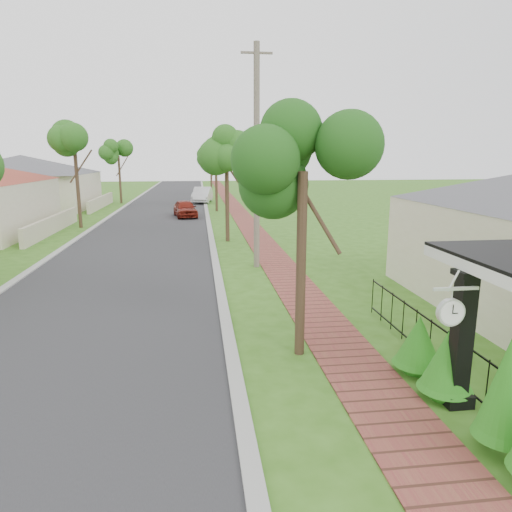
{
  "coord_description": "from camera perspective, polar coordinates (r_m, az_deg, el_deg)",
  "views": [
    {
      "loc": [
        -0.0,
        -8.04,
        4.4
      ],
      "look_at": [
        1.67,
        5.22,
        1.5
      ],
      "focal_mm": 32.0,
      "sensor_mm": 36.0,
      "label": 1
    }
  ],
  "objects": [
    {
      "name": "ground",
      "position": [
        9.17,
        -6.57,
        -16.54
      ],
      "size": [
        160.0,
        160.0,
        0.0
      ],
      "primitive_type": "plane",
      "color": "#336217",
      "rests_on": "ground"
    },
    {
      "name": "parked_car_red",
      "position": [
        34.71,
        -8.84,
        5.87
      ],
      "size": [
        2.09,
        3.91,
        1.27
      ],
      "primitive_type": "imported",
      "rotation": [
        0.0,
        0.0,
        0.17
      ],
      "color": "maroon",
      "rests_on": "ground"
    },
    {
      "name": "hedge_row",
      "position": [
        8.66,
        25.31,
        -13.46
      ],
      "size": [
        0.9,
        4.39,
        2.3
      ],
      "color": "#217116",
      "rests_on": "ground"
    },
    {
      "name": "street_trees",
      "position": [
        35.0,
        -12.18,
        12.2
      ],
      "size": [
        10.7,
        37.65,
        5.89
      ],
      "color": "#382619",
      "rests_on": "ground"
    },
    {
      "name": "station_clock",
      "position": [
        8.16,
        23.18,
        -6.27
      ],
      "size": [
        0.77,
        0.13,
        0.66
      ],
      "color": "silver",
      "rests_on": "ground"
    },
    {
      "name": "parked_car_white",
      "position": [
        45.63,
        -6.72,
        7.58
      ],
      "size": [
        2.22,
        4.74,
        1.5
      ],
      "primitive_type": "imported",
      "rotation": [
        0.0,
        0.0,
        -0.14
      ],
      "color": "silver",
      "rests_on": "ground"
    },
    {
      "name": "far_house_grey",
      "position": [
        44.67,
        -27.06,
        8.29
      ],
      "size": [
        15.56,
        15.56,
        4.6
      ],
      "color": "beige",
      "rests_on": "ground"
    },
    {
      "name": "kerb_right",
      "position": [
        28.39,
        -5.8,
        3.27
      ],
      "size": [
        0.3,
        120.0,
        0.1
      ],
      "primitive_type": "cube",
      "color": "#9E9E99",
      "rests_on": "ground"
    },
    {
      "name": "near_tree",
      "position": [
        9.79,
        5.91,
        10.9
      ],
      "size": [
        2.05,
        2.05,
        5.26
      ],
      "color": "#382619",
      "rests_on": "ground"
    },
    {
      "name": "porch_post",
      "position": [
        9.0,
        24.22,
        -10.27
      ],
      "size": [
        0.48,
        0.48,
        2.52
      ],
      "color": "black",
      "rests_on": "ground"
    },
    {
      "name": "picket_fence",
      "position": [
        10.18,
        22.71,
        -11.09
      ],
      "size": [
        0.03,
        8.02,
        1.0
      ],
      "color": "black",
      "rests_on": "ground"
    },
    {
      "name": "utility_pole",
      "position": [
        18.19,
        0.08,
        12.13
      ],
      "size": [
        1.2,
        0.24,
        8.61
      ],
      "color": "#726659",
      "rests_on": "ground"
    },
    {
      "name": "sidewalk",
      "position": [
        28.57,
        -0.57,
        3.38
      ],
      "size": [
        1.5,
        120.0,
        0.03
      ],
      "primitive_type": "cube",
      "color": "brown",
      "rests_on": "ground"
    },
    {
      "name": "kerb_left",
      "position": [
        29.15,
        -20.31,
        2.8
      ],
      "size": [
        0.3,
        120.0,
        0.1
      ],
      "primitive_type": "cube",
      "color": "#9E9E99",
      "rests_on": "ground"
    },
    {
      "name": "road",
      "position": [
        28.54,
        -13.15,
        3.05
      ],
      "size": [
        7.0,
        120.0,
        0.02
      ],
      "primitive_type": "cube",
      "color": "#28282B",
      "rests_on": "ground"
    }
  ]
}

